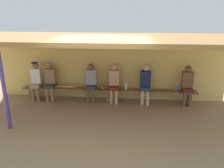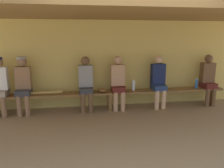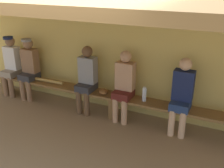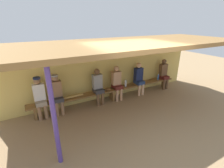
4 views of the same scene
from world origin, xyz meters
TOP-DOWN VIEW (x-y plane):
  - ground_plane at (0.00, 0.00)m, footprint 24.00×24.00m
  - back_wall at (0.00, 2.00)m, footprint 8.00×0.20m
  - dugout_roof at (0.00, 0.70)m, footprint 8.00×2.80m
  - support_post at (-2.42, -0.55)m, footprint 0.10×0.10m
  - bench at (0.00, 1.55)m, footprint 6.00×0.36m
  - player_near_post at (0.22, 1.55)m, footprint 0.34×0.42m
  - player_in_white at (-0.58, 1.55)m, footprint 0.34×0.42m
  - player_rightmost at (-2.53, 1.55)m, footprint 0.34×0.42m
  - player_shirtless_tan at (2.65, 1.55)m, footprint 0.34×0.42m
  - player_leftmost at (-2.02, 1.55)m, footprint 0.34×0.42m
  - player_middle at (1.27, 1.55)m, footprint 0.34×0.42m
  - water_bottle_orange at (0.61, 1.55)m, footprint 0.08×0.08m
  - water_bottle_blue at (2.32, 1.54)m, footprint 0.06×0.06m
  - baseball_glove_tan at (-0.20, 1.52)m, footprint 0.29×0.29m
  - baseball_bat at (-1.59, 1.55)m, footprint 0.86×0.08m

SIDE VIEW (x-z plane):
  - ground_plane at x=0.00m, z-range 0.00..0.00m
  - bench at x=0.00m, z-range 0.16..0.62m
  - baseball_bat at x=-1.59m, z-range 0.46..0.53m
  - baseball_glove_tan at x=-0.20m, z-range 0.46..0.55m
  - water_bottle_blue at x=2.32m, z-range 0.45..0.72m
  - water_bottle_orange at x=0.61m, z-range 0.45..0.73m
  - player_near_post at x=0.22m, z-range 0.06..1.40m
  - player_in_white at x=-0.58m, z-range 0.06..1.40m
  - player_shirtless_tan at x=2.65m, z-range 0.06..1.40m
  - player_middle at x=1.27m, z-range 0.06..1.40m
  - player_rightmost at x=-2.53m, z-range 0.07..1.42m
  - player_leftmost at x=-2.02m, z-range 0.07..1.42m
  - back_wall at x=0.00m, z-range 0.00..2.20m
  - support_post at x=-2.42m, z-range 0.00..2.20m
  - dugout_roof at x=0.00m, z-range 2.20..2.32m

